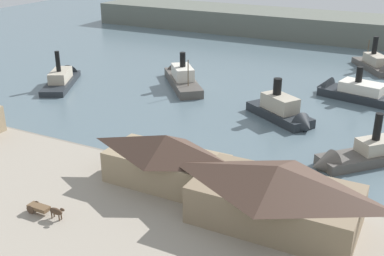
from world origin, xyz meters
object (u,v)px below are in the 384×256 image
Objects in this scene: ferry_shed_west_terminal at (276,194)px; ferry_mid_harbor at (379,66)px; ferry_shed_customs_shed at (166,159)px; horse_cart at (45,209)px; ferry_outer_harbor at (284,113)px; ferry_moored_east at (181,77)px; ferry_moored_west at (367,155)px; ferry_departing_north at (63,78)px; ferry_approaching_west at (351,92)px.

ferry_shed_west_terminal is 1.14× the size of ferry_mid_harbor.
horse_cart is at bearing -123.20° from ferry_shed_customs_shed.
ferry_shed_west_terminal reaches higher than ferry_shed_customs_shed.
ferry_moored_east is (-30.20, 13.03, -0.14)m from ferry_outer_harbor.
ferry_shed_west_terminal is 26.48m from ferry_moored_west.
ferry_departing_north is 1.12× the size of ferry_mid_harbor.
ferry_outer_harbor reaches higher than ferry_approaching_west.
ferry_moored_west is 74.50m from ferry_departing_north.
ferry_approaching_west is (-0.71, 57.42, -3.65)m from ferry_shed_west_terminal.
ferry_shed_west_terminal is at bearing -51.10° from ferry_moored_east.
ferry_shed_customs_shed reaches higher than ferry_moored_west.
ferry_outer_harbor is (-17.32, 11.53, 0.48)m from ferry_moored_west.
ferry_departing_north reaches higher than ferry_approaching_west.
ferry_moored_west is at bearing -84.57° from ferry_mid_harbor.
ferry_shed_west_terminal is 75.79m from ferry_departing_north.
ferry_moored_west reaches higher than horse_cart.
horse_cart is 63.19m from ferry_moored_east.
ferry_shed_customs_shed is 2.97× the size of horse_cart.
horse_cart is (-9.43, -14.41, -2.87)m from ferry_shed_customs_shed.
ferry_outer_harbor is 48.11m from ferry_mid_harbor.
ferry_moored_east is 1.05× the size of ferry_departing_north.
ferry_departing_north is at bearing 129.29° from horse_cart.
ferry_mid_harbor is at bearing 38.67° from ferry_moored_east.
ferry_shed_customs_shed is at bearing -106.36° from ferry_approaching_west.
ferry_shed_customs_shed is 1.05× the size of ferry_outer_harbor.
horse_cart is 0.28× the size of ferry_moored_east.
ferry_departing_north reaches higher than ferry_moored_east.
ferry_departing_north is at bearing -162.49° from ferry_approaching_west.
ferry_moored_east is at bearing 152.66° from ferry_moored_west.
ferry_shed_customs_shed is at bearing -136.94° from ferry_moored_west.
ferry_departing_north is (-56.27, 0.11, -0.48)m from ferry_outer_harbor.
ferry_shed_customs_shed is 17.45m from horse_cart.
ferry_departing_north is (-65.45, -20.64, -0.17)m from ferry_approaching_west.
ferry_approaching_west is 26.02m from ferry_mid_harbor.
ferry_outer_harbor is at bearing 105.09° from ferry_shed_west_terminal.
ferry_moored_west is at bearing 47.74° from horse_cart.
ferry_moored_west is 1.16× the size of ferry_mid_harbor.
ferry_moored_west reaches higher than ferry_approaching_west.
ferry_approaching_west is at bearing 69.77° from horse_cart.
ferry_outer_harbor is at bearing 146.33° from ferry_moored_west.
ferry_moored_east reaches higher than horse_cart.
horse_cart is at bearing -106.48° from ferry_mid_harbor.
ferry_moored_east reaches higher than ferry_outer_harbor.
ferry_shed_customs_shed reaches higher than horse_cart.
ferry_shed_customs_shed is at bearing -63.81° from ferry_moored_east.
ferry_outer_harbor is at bearing -23.34° from ferry_moored_east.
ferry_shed_customs_shed is 33.43m from ferry_moored_west.
ferry_outer_harbor reaches higher than horse_cart.
horse_cart is at bearing -50.71° from ferry_departing_north.
ferry_mid_harbor is (68.06, 46.53, 0.12)m from ferry_departing_north.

